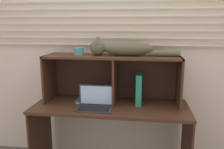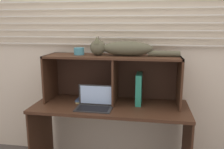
{
  "view_description": "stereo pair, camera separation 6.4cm",
  "coord_description": "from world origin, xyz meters",
  "px_view_note": "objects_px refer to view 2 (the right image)",
  "views": [
    {
      "loc": [
        0.33,
        -2.07,
        1.54
      ],
      "look_at": [
        0.0,
        0.31,
        1.04
      ],
      "focal_mm": 37.8,
      "sensor_mm": 36.0,
      "label": 1
    },
    {
      "loc": [
        0.39,
        -2.06,
        1.54
      ],
      "look_at": [
        0.0,
        0.31,
        1.04
      ],
      "focal_mm": 37.8,
      "sensor_mm": 36.0,
      "label": 2
    }
  ],
  "objects_px": {
    "cat": "(122,48)",
    "binder_upright": "(139,89)",
    "laptop": "(94,103)",
    "book_stack": "(85,99)",
    "small_basket": "(79,51)"
  },
  "relations": [
    {
      "from": "cat",
      "to": "book_stack",
      "type": "bearing_deg",
      "value": -179.82
    },
    {
      "from": "book_stack",
      "to": "small_basket",
      "type": "relative_size",
      "value": 2.31
    },
    {
      "from": "cat",
      "to": "small_basket",
      "type": "xyz_separation_m",
      "value": [
        -0.45,
        -0.0,
        -0.04
      ]
    },
    {
      "from": "small_basket",
      "to": "cat",
      "type": "bearing_deg",
      "value": 0.0
    },
    {
      "from": "binder_upright",
      "to": "book_stack",
      "type": "distance_m",
      "value": 0.6
    },
    {
      "from": "laptop",
      "to": "book_stack",
      "type": "relative_size",
      "value": 1.42
    },
    {
      "from": "laptop",
      "to": "cat",
      "type": "bearing_deg",
      "value": 41.59
    },
    {
      "from": "book_stack",
      "to": "laptop",
      "type": "bearing_deg",
      "value": -53.56
    },
    {
      "from": "book_stack",
      "to": "cat",
      "type": "bearing_deg",
      "value": 0.18
    },
    {
      "from": "book_stack",
      "to": "small_basket",
      "type": "xyz_separation_m",
      "value": [
        -0.05,
        0.0,
        0.52
      ]
    },
    {
      "from": "cat",
      "to": "book_stack",
      "type": "height_order",
      "value": "cat"
    },
    {
      "from": "laptop",
      "to": "binder_upright",
      "type": "xyz_separation_m",
      "value": [
        0.42,
        0.21,
        0.11
      ]
    },
    {
      "from": "cat",
      "to": "small_basket",
      "type": "distance_m",
      "value": 0.45
    },
    {
      "from": "cat",
      "to": "binder_upright",
      "type": "bearing_deg",
      "value": -0.0
    },
    {
      "from": "binder_upright",
      "to": "cat",
      "type": "bearing_deg",
      "value": 180.0
    }
  ]
}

